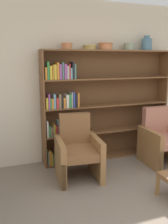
% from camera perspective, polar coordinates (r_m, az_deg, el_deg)
% --- Properties ---
extents(wall_back, '(12.00, 0.06, 2.75)m').
position_cam_1_polar(wall_back, '(4.61, 4.43, 6.94)').
color(wall_back, beige).
rests_on(wall_back, ground).
extents(bookshelf, '(2.36, 0.30, 1.93)m').
position_cam_1_polar(bookshelf, '(4.43, 2.90, 1.61)').
color(bookshelf, brown).
rests_on(bookshelf, ground).
extents(bowl_copper, '(0.18, 0.18, 0.10)m').
position_cam_1_polar(bowl_copper, '(4.15, -3.94, 14.88)').
color(bowl_copper, '#C67547').
rests_on(bowl_copper, bookshelf).
extents(bowl_brass, '(0.23, 0.23, 0.08)m').
position_cam_1_polar(bowl_brass, '(4.28, 1.27, 14.64)').
color(bowl_brass, tan).
rests_on(bowl_brass, bookshelf).
extents(bowl_cream, '(0.26, 0.26, 0.12)m').
position_cam_1_polar(bowl_cream, '(4.40, 4.94, 14.83)').
color(bowl_cream, '#C67547').
rests_on(bowl_cream, bookshelf).
extents(bowl_stoneware, '(0.20, 0.20, 0.12)m').
position_cam_1_polar(bowl_stoneware, '(4.61, 10.27, 14.59)').
color(bowl_stoneware, gray).
rests_on(bowl_stoneware, bookshelf).
extents(vase_tall, '(0.19, 0.19, 0.26)m').
position_cam_1_polar(vase_tall, '(4.81, 14.15, 14.84)').
color(vase_tall, slate).
rests_on(vase_tall, bookshelf).
extents(armchair_leather, '(0.71, 0.75, 0.95)m').
position_cam_1_polar(armchair_leather, '(3.84, -1.44, -8.88)').
color(armchair_leather, olive).
rests_on(armchair_leather, ground).
extents(armchair_cushioned, '(0.66, 0.70, 0.95)m').
position_cam_1_polar(armchair_cushioned, '(4.56, 17.37, -6.04)').
color(armchair_cushioned, olive).
rests_on(armchair_cushioned, ground).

